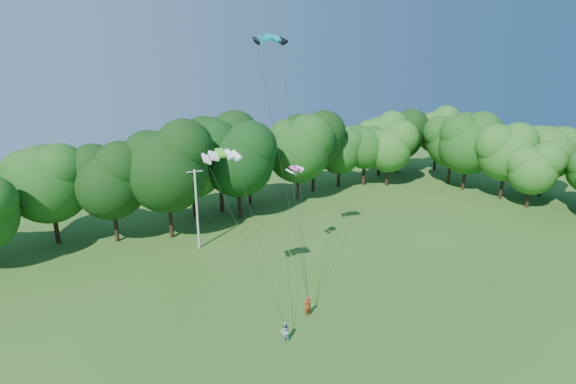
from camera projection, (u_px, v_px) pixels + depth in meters
utility_pole at (197, 209)px, 45.19m from camera, size 1.67×0.35×8.38m
kite_flyer_left at (308, 306)px, 34.28m from camera, size 0.62×0.44×1.61m
kite_flyer_right at (285, 331)px, 31.27m from camera, size 0.90×0.81×1.52m
kite_teal at (269, 37)px, 33.12m from camera, size 2.69×1.70×0.51m
kite_green at (221, 153)px, 31.44m from camera, size 2.79×1.57×0.49m
kite_pink at (295, 168)px, 40.70m from camera, size 2.04×1.48×0.36m
tree_back_center at (238, 151)px, 52.59m from camera, size 9.17×9.17×13.34m
tree_back_east at (389, 143)px, 66.56m from camera, size 7.22×7.22×10.50m
tree_flank_east at (548, 145)px, 61.07m from camera, size 8.10×8.10×11.79m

